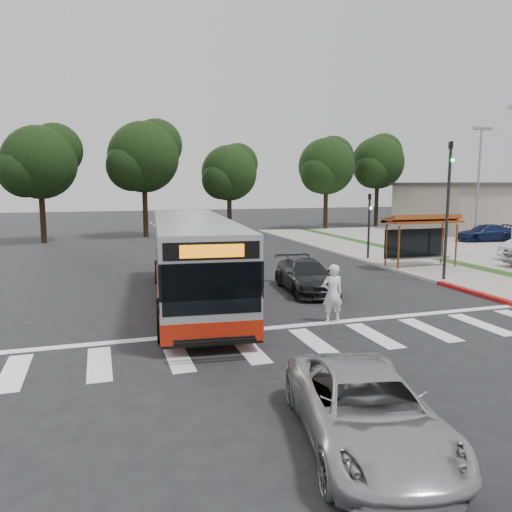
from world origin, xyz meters
name	(u,v)px	position (x,y,z in m)	size (l,w,h in m)	color
ground	(261,303)	(0.00, 0.00, 0.00)	(140.00, 140.00, 0.00)	black
sidewalk_east	(393,259)	(11.00, 8.00, 0.06)	(4.00, 40.00, 0.12)	gray
curb_east	(363,261)	(9.00, 8.00, 0.07)	(0.30, 40.00, 0.15)	#9E9991
curb_east_red	(488,297)	(9.00, -2.00, 0.08)	(0.32, 6.00, 0.15)	maroon
commercial_building	(483,208)	(30.00, 22.00, 2.20)	(14.00, 10.00, 4.40)	#A09786
building_roof_cap	(484,184)	(30.00, 22.00, 4.55)	(14.60, 10.60, 0.30)	#383330
crosswalk_ladder	(314,342)	(0.00, -5.00, 0.01)	(18.00, 2.60, 0.01)	silver
bus_shelter	(421,225)	(10.80, 5.10, 2.35)	(4.20, 1.60, 2.86)	brown
traffic_signal_ne_tall	(448,199)	(9.60, 1.49, 3.88)	(0.18, 0.37, 6.50)	black
traffic_signal_ne_short	(369,219)	(9.60, 8.49, 2.48)	(0.18, 0.37, 4.00)	black
lot_light_mid	(479,167)	(24.00, 16.00, 5.91)	(1.90, 0.35, 9.01)	gray
tree_ne_a	(327,165)	(16.08, 28.06, 6.39)	(6.16, 5.74, 9.30)	black
tree_ne_b	(378,162)	(23.08, 30.06, 6.92)	(6.16, 5.74, 10.02)	black
tree_north_a	(144,156)	(-1.92, 26.07, 6.92)	(6.60, 6.15, 10.17)	black
tree_north_b	(230,172)	(6.07, 28.06, 5.66)	(5.72, 5.33, 8.43)	black
tree_north_c	(41,161)	(-9.92, 24.06, 6.29)	(6.16, 5.74, 9.30)	black
transit_bus	(193,261)	(-2.45, 0.93, 1.63)	(2.73, 12.62, 3.26)	#B1B4B6
pedestrian	(333,293)	(1.46, -3.23, 0.98)	(0.71, 0.47, 1.96)	white
dark_sedan	(306,276)	(2.50, 1.46, 0.68)	(1.91, 4.69, 1.36)	black
silver_suv_south	(366,410)	(-1.53, -10.66, 0.67)	(2.22, 4.81, 1.34)	#A7A9AC
parked_car_3	(485,233)	(23.11, 13.89, 0.76)	(1.84, 4.53, 1.32)	#131E42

